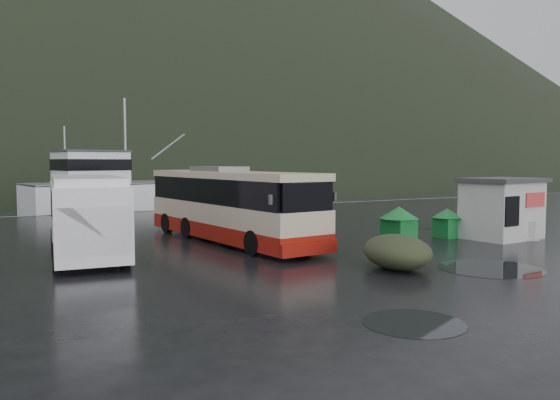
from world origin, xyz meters
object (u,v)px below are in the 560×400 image
white_van (88,257)px  ticket_kiosk (501,238)px  fishing_trawler (159,203)px  jersey_barrier_a (499,239)px  waste_bin_left (398,245)px  waste_bin_right (447,238)px  coach_bus (230,241)px  jersey_barrier_b (519,239)px  dome_tent (397,269)px

white_van → ticket_kiosk: (16.56, -3.78, 0.00)m
fishing_trawler → jersey_barrier_a: bearing=-85.8°
white_van → waste_bin_left: size_ratio=4.41×
ticket_kiosk → jersey_barrier_a: ticket_kiosk is taller
waste_bin_right → fishing_trawler: 26.60m
coach_bus → waste_bin_left: (5.51, -4.26, 0.00)m
jersey_barrier_b → waste_bin_left: bearing=169.1°
white_van → jersey_barrier_a: 16.79m
jersey_barrier_b → waste_bin_right: bearing=145.3°
jersey_barrier_b → fishing_trawler: 28.88m
dome_tent → fishing_trawler: fishing_trawler is taller
coach_bus → dome_tent: coach_bus is taller
jersey_barrier_a → jersey_barrier_b: bearing=-19.4°
jersey_barrier_b → fishing_trawler: size_ratio=0.07×
dome_tent → jersey_barrier_a: size_ratio=1.74×
waste_bin_left → jersey_barrier_a: (4.92, -0.81, 0.00)m
waste_bin_right → jersey_barrier_b: bearing=-34.7°
waste_bin_right → jersey_barrier_a: size_ratio=0.82×
waste_bin_left → jersey_barrier_b: size_ratio=0.94×
waste_bin_left → fishing_trawler: fishing_trawler is taller
jersey_barrier_b → jersey_barrier_a: bearing=160.6°
coach_bus → waste_bin_left: coach_bus is taller
ticket_kiosk → waste_bin_left: bearing=166.5°
waste_bin_left → ticket_kiosk: 5.19m
waste_bin_left → fishing_trawler: (-2.00, 26.69, 0.00)m
jersey_barrier_a → waste_bin_right: bearing=138.7°
ticket_kiosk → jersey_barrier_b: 0.77m
coach_bus → dome_tent: (2.19, -8.00, 0.00)m
jersey_barrier_b → white_van: bearing=166.4°
dome_tent → jersey_barrier_b: bearing=16.0°
white_van → dome_tent: size_ratio=2.50×
waste_bin_left → ticket_kiosk: (5.14, -0.73, 0.00)m
coach_bus → ticket_kiosk: coach_bus is taller
coach_bus → white_van: (-5.91, -1.21, 0.00)m
waste_bin_right → dome_tent: (-6.61, -4.36, 0.00)m
waste_bin_right → ticket_kiosk: (1.85, -1.35, 0.00)m
jersey_barrier_a → fishing_trawler: size_ratio=0.07×
coach_bus → waste_bin_left: size_ratio=7.22×
coach_bus → jersey_barrier_b: (11.31, -5.38, 0.00)m
waste_bin_right → coach_bus: bearing=157.6°
waste_bin_right → fishing_trawler: fishing_trawler is taller
waste_bin_right → dome_tent: bearing=-146.6°
waste_bin_right → ticket_kiosk: 2.29m
waste_bin_right → dome_tent: size_ratio=0.47×
jersey_barrier_b → fishing_trawler: fishing_trawler is taller
jersey_barrier_a → jersey_barrier_b: jersey_barrier_b is taller
dome_tent → jersey_barrier_a: (8.24, 2.93, 0.00)m
ticket_kiosk → jersey_barrier_a: size_ratio=2.15×
fishing_trawler → dome_tent: bearing=-102.4°
jersey_barrier_a → fishing_trawler: fishing_trawler is taller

